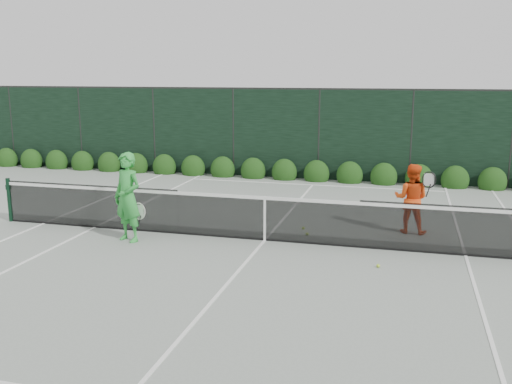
# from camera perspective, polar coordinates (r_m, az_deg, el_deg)

# --- Properties ---
(ground) EXTENTS (80.00, 80.00, 0.00)m
(ground) POSITION_cam_1_polar(r_m,az_deg,el_deg) (12.38, 0.88, -4.88)
(ground) COLOR gray
(ground) RESTS_ON ground
(tennis_net) EXTENTS (12.90, 0.10, 1.07)m
(tennis_net) POSITION_cam_1_polar(r_m,az_deg,el_deg) (12.25, 0.77, -2.49)
(tennis_net) COLOR black
(tennis_net) RESTS_ON ground
(player_woman) EXTENTS (0.82, 0.67, 1.92)m
(player_woman) POSITION_cam_1_polar(r_m,az_deg,el_deg) (12.45, -12.71, -0.51)
(player_woman) COLOR green
(player_woman) RESTS_ON ground
(player_man) EXTENTS (0.93, 0.71, 1.58)m
(player_man) POSITION_cam_1_polar(r_m,az_deg,el_deg) (13.28, 15.26, -0.64)
(player_man) COLOR #EB4913
(player_man) RESTS_ON ground
(court_lines) EXTENTS (11.03, 23.83, 0.01)m
(court_lines) POSITION_cam_1_polar(r_m,az_deg,el_deg) (12.38, 0.88, -4.85)
(court_lines) COLOR white
(court_lines) RESTS_ON ground
(windscreen_fence) EXTENTS (32.00, 21.07, 3.06)m
(windscreen_fence) POSITION_cam_1_polar(r_m,az_deg,el_deg) (9.48, -3.07, -0.68)
(windscreen_fence) COLOR black
(windscreen_fence) RESTS_ON ground
(hedge_row) EXTENTS (31.66, 0.65, 0.94)m
(hedge_row) POSITION_cam_1_polar(r_m,az_deg,el_deg) (19.17, 6.07, 1.81)
(hedge_row) COLOR black
(hedge_row) RESTS_ON ground
(tennis_balls) EXTENTS (1.89, 2.30, 0.07)m
(tennis_balls) POSITION_cam_1_polar(r_m,az_deg,el_deg) (12.33, 7.06, -4.89)
(tennis_balls) COLOR #ADD830
(tennis_balls) RESTS_ON ground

